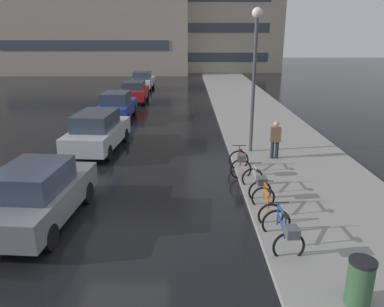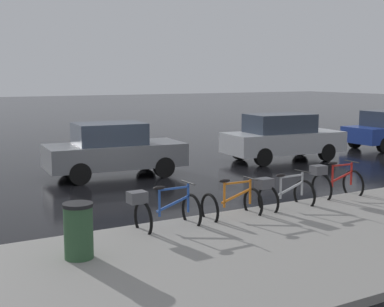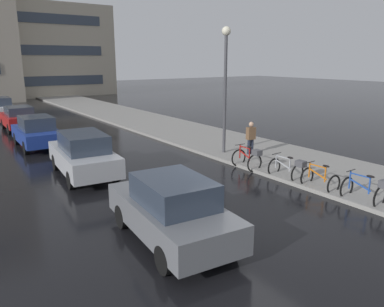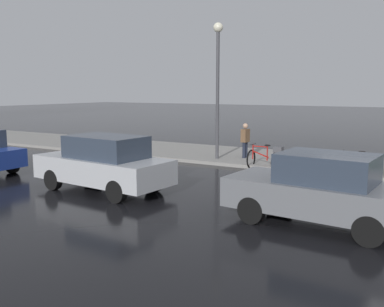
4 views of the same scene
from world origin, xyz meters
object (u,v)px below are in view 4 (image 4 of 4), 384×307
at_px(streetlamp, 218,71).
at_px(car_silver, 104,163).
at_px(bicycle_third, 317,161).
at_px(car_grey, 321,190).
at_px(bicycle_farthest, 266,157).
at_px(pedestrian, 245,140).
at_px(bicycle_second, 355,166).

bearing_deg(streetlamp, car_silver, 174.74).
relative_size(bicycle_third, car_silver, 0.31).
bearing_deg(bicycle_third, streetlamp, 83.50).
bearing_deg(bicycle_third, car_grey, -165.61).
distance_m(bicycle_third, bicycle_farthest, 1.88).
xyz_separation_m(bicycle_third, car_grey, (-6.13, -1.57, 0.35)).
height_order(bicycle_third, bicycle_farthest, bicycle_farthest).
xyz_separation_m(bicycle_third, pedestrian, (1.29, 3.41, 0.44)).
bearing_deg(car_grey, bicycle_second, 2.00).
bearing_deg(streetlamp, bicycle_second, -94.71).
distance_m(bicycle_second, bicycle_farthest, 3.23).
xyz_separation_m(bicycle_third, car_silver, (-6.04, 4.97, 0.38)).
distance_m(car_silver, streetlamp, 7.21).
height_order(bicycle_second, bicycle_third, bicycle_second).
height_order(car_silver, streetlamp, streetlamp).
relative_size(car_silver, streetlamp, 0.78).
height_order(bicycle_second, car_grey, car_grey).
bearing_deg(streetlamp, bicycle_third, -96.50).
distance_m(bicycle_second, car_silver, 8.78).
bearing_deg(car_silver, car_grey, -90.75).
xyz_separation_m(bicycle_third, streetlamp, (0.50, 4.37, 3.36)).
height_order(car_grey, streetlamp, streetlamp).
xyz_separation_m(pedestrian, streetlamp, (-0.80, 0.96, 2.91)).
bearing_deg(bicycle_second, streetlamp, 85.29).
bearing_deg(bicycle_farthest, bicycle_third, -81.28).
distance_m(bicycle_third, car_grey, 6.34).
distance_m(car_grey, car_silver, 6.54).
bearing_deg(car_silver, pedestrian, -12.03).
distance_m(bicycle_second, pedestrian, 4.96).
distance_m(bicycle_farthest, car_grey, 6.78).
relative_size(pedestrian, streetlamp, 0.28).
xyz_separation_m(bicycle_second, bicycle_third, (-0.03, 1.36, 0.09)).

